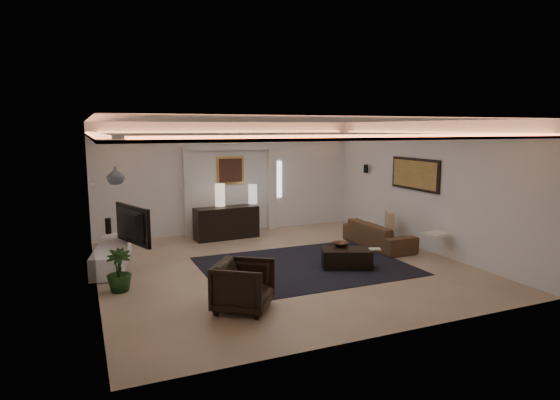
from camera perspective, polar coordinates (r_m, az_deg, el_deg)
name	(u,v)px	position (r m, az deg, el deg)	size (l,w,h in m)	color
floor	(283,266)	(9.61, 0.31, -7.96)	(7.00, 7.00, 0.00)	tan
ceiling	(283,120)	(9.20, 0.33, 9.60)	(7.00, 7.00, 0.00)	white
wall_back	(230,178)	(12.56, -6.06, 2.69)	(7.00, 7.00, 0.00)	white
wall_front	(390,230)	(6.29, 13.16, -3.51)	(7.00, 7.00, 0.00)	white
wall_left	(92,206)	(8.54, -21.75, -0.71)	(7.00, 7.00, 0.00)	white
wall_right	(424,186)	(11.15, 17.06, 1.60)	(7.00, 7.00, 0.00)	white
cove_soffit	(283,135)	(9.20, 0.33, 7.86)	(7.00, 7.00, 0.04)	silver
daylight_slit	(277,179)	(13.01, -0.33, 2.50)	(0.25, 0.03, 1.00)	white
area_rug	(305,266)	(9.59, 3.01, -7.96)	(4.00, 3.00, 0.01)	black
pilaster_left	(188,194)	(12.22, -11.06, 0.76)	(0.22, 0.20, 2.20)	silver
pilaster_right	(272,189)	(12.89, -1.01, 1.33)	(0.22, 0.20, 2.20)	silver
alcove_header	(231,148)	(12.41, -5.98, 6.32)	(2.52, 0.20, 0.12)	silver
painting_frame	(230,170)	(12.51, -6.04, 3.59)	(0.74, 0.04, 0.74)	tan
painting_canvas	(231,170)	(12.49, -6.00, 3.58)	(0.62, 0.02, 0.62)	#4C2D1E
art_panel_frame	(415,174)	(11.33, 16.02, 3.02)	(0.04, 1.64, 0.74)	black
art_panel_gold	(414,174)	(11.32, 15.93, 3.02)	(0.02, 1.50, 0.62)	tan
wall_sconce	(366,169)	(12.81, 10.34, 3.75)	(0.12, 0.12, 0.22)	black
wall_niche	(93,185)	(9.90, -21.70, 1.68)	(0.10, 0.55, 0.04)	silver
console	(226,223)	(11.92, -6.50, -2.75)	(1.60, 0.50, 0.80)	black
lamp_left	(220,195)	(12.00, -7.27, 0.66)	(0.25, 0.25, 0.56)	beige
lamp_right	(253,193)	(12.28, -3.32, 0.90)	(0.22, 0.22, 0.50)	beige
media_ledge	(113,255)	(10.14, -19.60, -6.26)	(0.56, 2.26, 0.42)	white
tv	(126,225)	(9.91, -18.11, -2.87)	(0.18, 1.36, 0.78)	black
figurine	(108,225)	(11.11, -20.08, -2.81)	(0.13, 0.13, 0.35)	black
ginger_jar	(115,175)	(9.70, -19.28, 2.83)	(0.33, 0.33, 0.35)	slate
plant	(119,271)	(8.52, -18.91, -8.08)	(0.41, 0.41, 0.73)	#183613
sofa	(379,235)	(11.29, 11.83, -4.12)	(0.76, 1.96, 0.57)	#43331E
throw_blanket	(436,234)	(10.44, 18.33, -3.95)	(0.48, 0.39, 0.05)	white
throw_pillow	(390,221)	(11.61, 13.11, -2.48)	(0.13, 0.45, 0.45)	tan
coffee_table	(347,258)	(9.51, 8.08, -6.94)	(0.96, 0.52, 0.36)	black
bowl	(341,243)	(9.67, 7.37, -5.17)	(0.32, 0.32, 0.08)	#472B1A
magazine	(375,248)	(9.50, 11.42, -5.68)	(0.22, 0.16, 0.03)	beige
armchair	(243,286)	(7.30, -4.45, -10.34)	(0.81, 0.83, 0.76)	black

